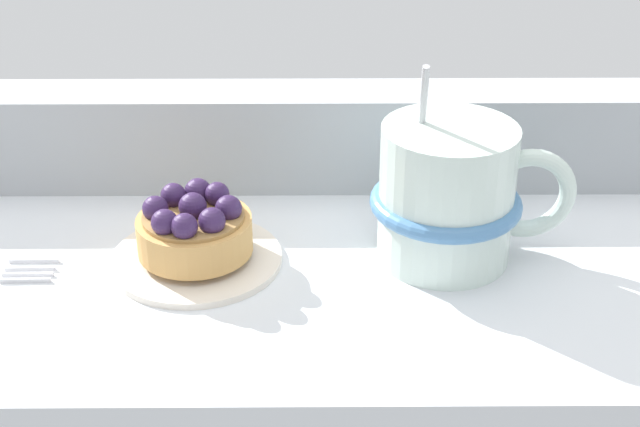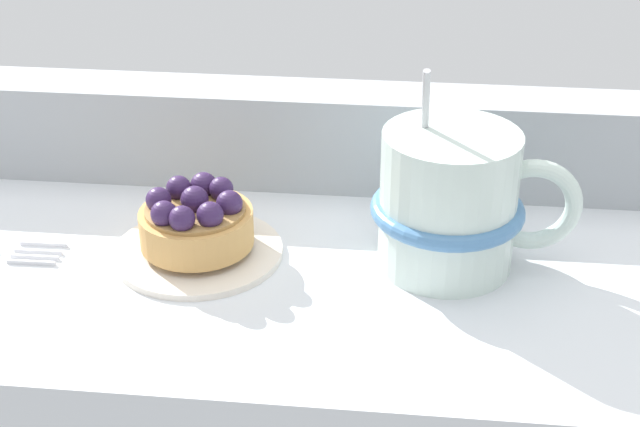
# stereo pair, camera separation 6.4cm
# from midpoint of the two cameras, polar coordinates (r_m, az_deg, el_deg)

# --- Properties ---
(ground_plane) EXTENTS (0.79, 0.31, 0.03)m
(ground_plane) POSITION_cam_midpoint_polar(r_m,az_deg,el_deg) (0.66, -4.04, -4.20)
(ground_plane) COLOR silver
(window_rail_back) EXTENTS (0.77, 0.05, 0.08)m
(window_rail_back) POSITION_cam_midpoint_polar(r_m,az_deg,el_deg) (0.75, -3.65, 4.68)
(window_rail_back) COLOR #9EA3A8
(window_rail_back) RESTS_ON ground_plane
(dessert_plate) EXTENTS (0.12, 0.12, 0.01)m
(dessert_plate) POSITION_cam_midpoint_polar(r_m,az_deg,el_deg) (0.66, -10.36, -2.71)
(dessert_plate) COLOR silver
(dessert_plate) RESTS_ON ground_plane
(raspberry_tart) EXTENTS (0.08, 0.08, 0.04)m
(raspberry_tart) POSITION_cam_midpoint_polar(r_m,az_deg,el_deg) (0.65, -10.55, -0.92)
(raspberry_tart) COLOR tan
(raspberry_tart) RESTS_ON dessert_plate
(coffee_mug) EXTENTS (0.14, 0.11, 0.14)m
(coffee_mug) POSITION_cam_midpoint_polar(r_m,az_deg,el_deg) (0.64, 5.19, 1.07)
(coffee_mug) COLOR silver
(coffee_mug) RESTS_ON ground_plane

